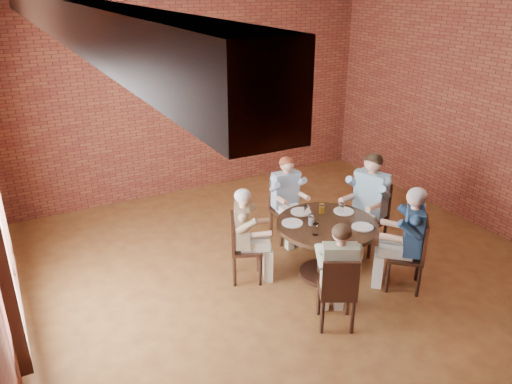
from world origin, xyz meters
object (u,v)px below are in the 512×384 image
chair_a (370,213)px  diner_a (368,203)px  chair_c (241,245)px  chair_e (413,251)px  dining_table (326,239)px  chair_d (338,290)px  diner_d (338,275)px  diner_b (287,200)px  chair_b (284,207)px  diner_c (246,236)px  smartphone (370,226)px  diner_e (407,239)px

chair_a → diner_a: bearing=-90.0°
chair_c → chair_e: (1.74, -1.14, 0.02)m
dining_table → chair_d: (-0.50, -0.92, -0.04)m
chair_d → diner_d: bearing=-90.0°
dining_table → chair_a: size_ratio=1.28×
dining_table → diner_b: (0.08, 1.06, 0.10)m
dining_table → chair_b: 1.14m
diner_d → chair_e: bearing=-144.8°
diner_b → diner_c: 1.18m
chair_a → chair_d: bearing=-68.8°
chair_a → smartphone: 0.91m
diner_b → chair_e: bearing=-64.5°
chair_b → diner_d: size_ratio=0.72×
chair_d → chair_e: (1.26, 0.21, 0.02)m
chair_b → chair_d: bearing=-101.6°
chair_d → chair_a: bearing=-111.4°
diner_b → chair_c: 1.23m
dining_table → diner_d: 0.97m
chair_a → chair_e: chair_a is taller
dining_table → diner_a: bearing=19.0°
chair_b → chair_c: size_ratio=1.01×
chair_b → smartphone: chair_b is taller
chair_d → chair_e: bearing=-142.2°
diner_c → chair_d: (0.41, -1.32, -0.13)m
chair_c → diner_c: (0.06, -0.03, 0.13)m
dining_table → diner_d: (-0.46, -0.85, 0.09)m
dining_table → chair_a: 1.05m
diner_e → smartphone: (-0.30, 0.33, 0.10)m
chair_d → diner_a: bearing=-110.3°
chair_b → chair_d: chair_b is taller
chair_a → diner_b: 1.17m
diner_b → chair_e: (0.69, -1.77, -0.12)m
chair_c → dining_table: bearing=-90.0°
diner_a → chair_b: (-0.82, 0.82, -0.21)m
diner_d → diner_b: bearing=-77.3°
diner_c → chair_c: bearing=90.0°
diner_d → diner_e: diner_e is taller
dining_table → chair_e: 1.04m
dining_table → diner_a: size_ratio=0.89×
chair_a → diner_d: 1.89m
diner_a → diner_e: 0.98m
diner_a → diner_e: bearing=-30.7°
diner_a → chair_e: size_ratio=1.50×
chair_a → diner_b: size_ratio=0.78×
diner_a → diner_c: 1.82m
chair_a → smartphone: chair_a is taller
chair_e → chair_a: bearing=-149.5°
diner_b → chair_c: (-1.05, -0.63, -0.14)m
chair_a → diner_c: (-1.90, 0.06, 0.09)m
dining_table → chair_e: chair_e is taller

